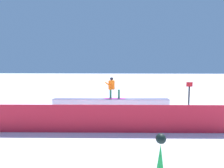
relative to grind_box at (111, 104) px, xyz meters
The scene contains 5 objects.
ground_plane 0.32m from the grind_box, ahead, with size 120.00×120.00×0.00m, color white.
grind_box is the anchor object (origin of this frame).
snowboarder 1.18m from the grind_box, 167.30° to the right, with size 1.45×0.42×1.45m.
safety_fence 4.38m from the grind_box, 90.00° to the left, with size 10.85×0.06×1.23m, color red.
trail_marker 5.18m from the grind_box, behind, with size 0.40×0.10×1.85m.
Camera 1 is at (-0.70, 11.94, 2.87)m, focal length 28.85 mm.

